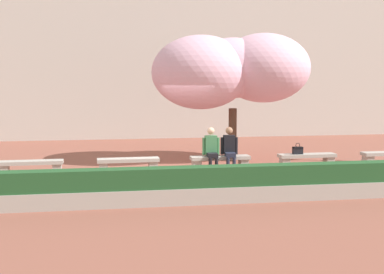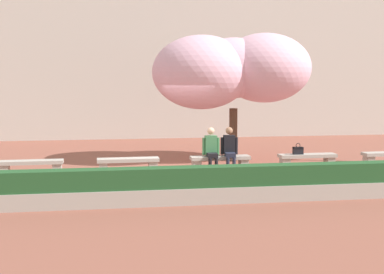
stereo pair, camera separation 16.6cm
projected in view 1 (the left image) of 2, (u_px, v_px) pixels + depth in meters
The scene contains 11 objects.
ground_plane at pixel (175, 172), 15.41m from camera, with size 100.00×100.00×0.00m, color #8E5142.
building_facade at pixel (144, 30), 25.50m from camera, with size 30.20×4.00×10.05m, color beige.
stone_bench_near_west at pixel (31, 166), 14.70m from camera, with size 1.75×0.45×0.45m.
stone_bench_center at pixel (128, 163), 15.15m from camera, with size 1.75×0.45×0.45m.
stone_bench_near_east at pixel (220, 161), 15.60m from camera, with size 1.75×0.45×0.45m.
stone_bench_east_end at pixel (307, 159), 16.04m from camera, with size 1.75×0.45×0.45m.
person_seated_left at pixel (211, 148), 15.45m from camera, with size 0.51×0.68×1.29m.
person_seated_right at pixel (230, 148), 15.54m from camera, with size 0.51×0.70×1.29m.
handbag at pixel (298, 150), 15.94m from camera, with size 0.30×0.15×0.34m.
cherry_tree_main at pixel (230, 70), 17.31m from camera, with size 5.18×3.38×4.17m.
planter_hedge_foreground at pixel (199, 185), 11.60m from camera, with size 18.73×0.50×0.80m.
Camera 1 is at (-2.06, -15.07, 2.70)m, focal length 50.00 mm.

